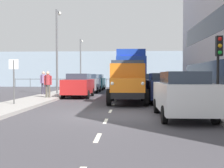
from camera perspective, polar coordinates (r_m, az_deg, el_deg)
The scene contains 20 objects.
ground_plane at distance 20.13m, azimuth 0.93°, elevation -2.83°, with size 80.00×80.00×0.00m, color #423F44.
sidewalk_left at distance 20.53m, azimuth 14.68°, elevation -2.59°, with size 2.29×35.39×0.15m, color #9E9993.
sidewalk_right at distance 20.88m, azimuth -12.58°, elevation -2.50°, with size 2.29×35.39×0.15m, color #9E9993.
road_centreline_markings at distance 19.55m, azimuth 0.87°, elevation -2.95°, with size 0.12×30.58×0.01m.
sea_horizon at distance 40.76m, azimuth 2.03°, elevation 2.96°, with size 80.00×0.80×5.00m, color #8C9EAD.
seawall_railing at distance 37.16m, azimuth 1.92°, elevation 0.65°, with size 28.08×0.08×1.20m.
truck_vintage_orange at distance 16.32m, azimuth 3.08°, elevation 0.26°, with size 2.17×5.64×2.43m.
lorry_cargo_blue at distance 26.65m, azimuth 3.72°, elevation 2.73°, with size 2.58×8.20×3.87m.
car_white_kerbside_near at distance 11.04m, azimuth 13.68°, elevation -1.93°, with size 1.82×4.40×1.72m.
car_navy_kerbside_1 at distance 17.24m, azimuth 9.84°, elevation -0.63°, with size 1.77×4.47×1.72m.
car_silver_kerbside_2 at distance 23.23m, azimuth 8.10°, elevation -0.04°, with size 1.87×3.91×1.72m.
car_red_oppositeside_0 at distance 21.09m, azimuth -6.57°, elevation -0.20°, with size 1.88×4.37×1.72m.
car_grey_oppositeside_1 at distance 26.87m, azimuth -4.48°, elevation 0.20°, with size 1.87×4.04×1.72m.
car_teal_oppositeside_2 at distance 31.99m, azimuth -3.26°, elevation 0.44°, with size 1.97×4.04×1.72m.
pedestrian_in_dark_coat at distance 19.36m, azimuth -12.56°, elevation 0.36°, with size 0.53×0.34×1.70m.
pedestrian_near_railing at distance 22.70m, azimuth -13.38°, elevation 0.61°, with size 0.53×0.34×1.75m.
traffic_light_near at distance 13.80m, azimuth 20.34°, elevation 5.28°, with size 0.28×0.41×3.20m.
lamp_post_promenade at distance 23.83m, azimuth -10.74°, elevation 7.81°, with size 0.32×1.14×6.73m.
lamp_post_far at distance 35.11m, azimuth -6.18°, elevation 5.06°, with size 0.32×1.14×5.82m.
street_sign at distance 15.31m, azimuth -18.83°, elevation 1.97°, with size 0.50×0.07×2.25m.
Camera 1 is at (-0.76, 11.58, 1.58)m, focal length 46.28 mm.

